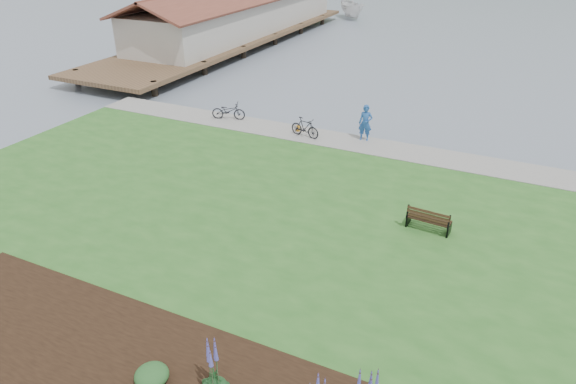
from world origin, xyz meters
name	(u,v)px	position (x,y,z in m)	size (l,w,h in m)	color
ground	(329,218)	(0.00, 0.00, 0.00)	(600.00, 600.00, 0.00)	slate
lawn	(309,239)	(0.00, -2.00, 0.20)	(34.00, 20.00, 0.40)	#285C20
shoreline_path	(380,147)	(0.00, 6.90, 0.42)	(34.00, 2.20, 0.03)	gray
pier_pavilion	(240,14)	(-20.00, 27.52, 2.64)	(8.00, 36.00, 5.40)	#4C3826
park_bench	(429,219)	(3.80, 0.09, 0.88)	(1.60, 0.75, 0.96)	black
person	(366,120)	(-1.01, 7.50, 1.51)	(0.80, 0.55, 2.21)	#215099
bicycle_a	(228,111)	(-8.98, 7.20, 0.90)	(1.93, 0.67, 1.01)	black
bicycle_b	(305,128)	(-3.98, 6.61, 0.92)	(1.73, 0.50, 1.04)	black
sailboat	(352,19)	(-14.73, 45.09, 0.00)	(9.01, 9.18, 23.76)	silver
pannier	(298,129)	(-4.63, 7.20, 0.55)	(0.18, 0.28, 0.30)	orange
echium_4	(213,367)	(0.74, -9.44, 1.24)	(0.62, 0.62, 1.89)	#133619
shrub_0	(152,375)	(-0.79, -9.86, 0.65)	(0.85, 0.85, 0.42)	#1E4C21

